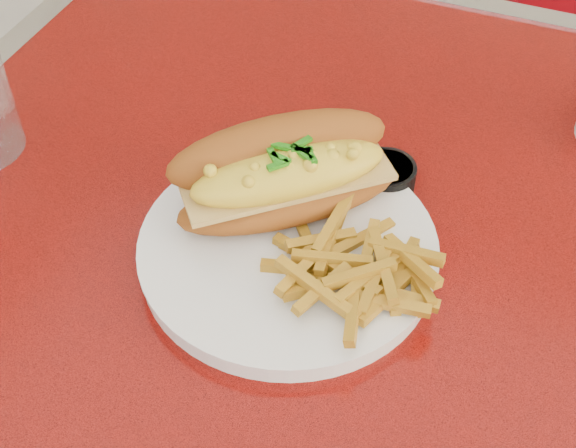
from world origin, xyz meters
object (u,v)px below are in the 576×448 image
at_px(diner_table, 514,406).
at_px(sauce_cup_left, 386,176).
at_px(booth_bench_far, 562,140).
at_px(fork, 356,258).
at_px(dinner_plate, 288,250).
at_px(mac_hoagie, 285,172).

height_order(diner_table, sauce_cup_left, sauce_cup_left).
relative_size(booth_bench_far, sauce_cup_left, 18.60).
relative_size(diner_table, fork, 8.49).
distance_m(diner_table, dinner_plate, 0.27).
height_order(diner_table, fork, fork).
height_order(booth_bench_far, dinner_plate, booth_bench_far).
xyz_separation_m(booth_bench_far, mac_hoagie, (-0.23, -0.81, 0.54)).
bearing_deg(mac_hoagie, sauce_cup_left, 3.66).
relative_size(diner_table, booth_bench_far, 1.03).
relative_size(diner_table, sauce_cup_left, 19.06).
bearing_deg(diner_table, booth_bench_far, 90.00).
distance_m(fork, sauce_cup_left, 0.10).
relative_size(fork, sauce_cup_left, 2.24).
bearing_deg(booth_bench_far, mac_hoagie, -105.85).
bearing_deg(mac_hoagie, fork, -66.39).
bearing_deg(diner_table, fork, -167.41).
xyz_separation_m(booth_bench_far, fork, (-0.15, -0.84, 0.50)).
bearing_deg(booth_bench_far, dinner_plate, -103.88).
bearing_deg(mac_hoagie, booth_bench_far, 33.72).
bearing_deg(fork, mac_hoagie, 54.12).
distance_m(mac_hoagie, sauce_cup_left, 0.10).
relative_size(mac_hoagie, sauce_cup_left, 3.12).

